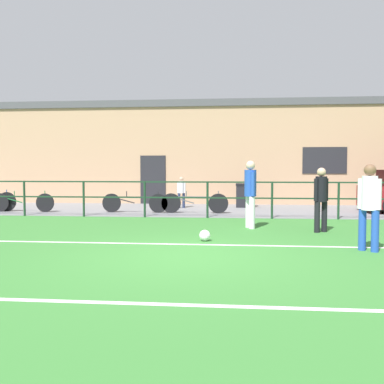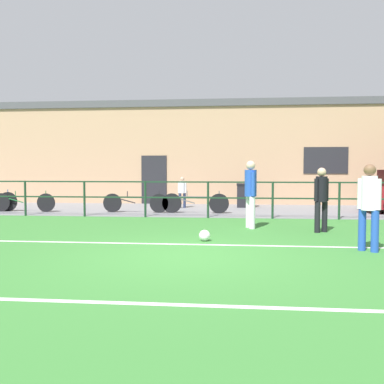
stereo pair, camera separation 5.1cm
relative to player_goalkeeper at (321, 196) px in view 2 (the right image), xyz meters
The scene contains 15 objects.
ground 4.46m from the player_goalkeeper, 132.44° to the right, with size 60.00×44.00×0.04m, color #387A33.
field_line_touchline 3.69m from the player_goalkeeper, 145.48° to the right, with size 36.00×0.11×0.00m, color white.
field_line_hash 6.74m from the player_goalkeeper, 116.20° to the right, with size 36.00×0.11×0.00m, color white.
pavement_strip 6.11m from the player_goalkeeper, 119.20° to the left, with size 48.00×5.00×0.02m, color slate.
perimeter_fence 4.05m from the player_goalkeeper, 136.72° to the left, with size 36.07×0.07×1.15m.
clubhouse_facade 9.54m from the player_goalkeeper, 108.18° to the left, with size 28.00×2.56×4.48m.
player_goalkeeper is the anchor object (origin of this frame).
player_striker 2.45m from the player_goalkeeper, 79.97° to the right, with size 0.37×0.32×1.64m.
player_winger 1.79m from the player_goalkeeper, 161.56° to the left, with size 0.31×0.46×1.76m.
soccer_ball_spare 3.25m from the player_goalkeeper, 149.99° to the right, with size 0.24×0.24×0.24m, color white.
spectator_child 7.23m from the player_goalkeeper, 125.16° to the left, with size 0.33×0.21×1.20m.
bicycle_parked_0 10.32m from the player_goalkeeper, 158.11° to the left, with size 2.31×0.04×0.75m.
bicycle_parked_1 5.30m from the player_goalkeeper, 131.11° to the left, with size 2.30×0.04×0.77m.
bicycle_parked_2 6.85m from the player_goalkeeper, 144.40° to the left, with size 2.31×0.04×0.75m.
trash_bin_0 6.68m from the player_goalkeeper, 105.06° to the left, with size 0.67×0.57×0.94m.
Camera 2 is at (0.92, -7.68, 1.57)m, focal length 41.04 mm.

